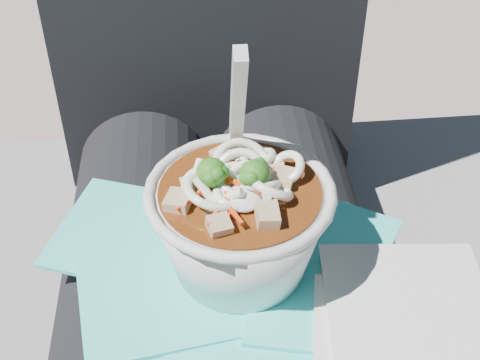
{
  "coord_description": "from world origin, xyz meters",
  "views": [
    {
      "loc": [
        -0.02,
        -0.41,
        1.03
      ],
      "look_at": [
        0.01,
        -0.03,
        0.7
      ],
      "focal_mm": 50.0,
      "sensor_mm": 36.0,
      "label": 1
    }
  ],
  "objects": [
    {
      "name": "person_body",
      "position": [
        -0.0,
        0.09,
        0.55
      ],
      "size": [
        0.34,
        0.94,
        0.99
      ],
      "color": "black",
      "rests_on": "ground"
    },
    {
      "name": "udon_bowl",
      "position": [
        0.01,
        -0.03,
        0.66
      ],
      "size": [
        0.18,
        0.18,
        0.2
      ],
      "color": "silver",
      "rests_on": "plastic_bag"
    },
    {
      "name": "napkins",
      "position": [
        0.13,
        -0.1,
        0.62
      ],
      "size": [
        0.16,
        0.17,
        0.01
      ],
      "color": "silver",
      "rests_on": "plastic_bag"
    },
    {
      "name": "plastic_bag",
      "position": [
        0.01,
        -0.03,
        0.6
      ],
      "size": [
        0.33,
        0.28,
        0.01
      ],
      "color": "#32D1CC",
      "rests_on": "lap"
    },
    {
      "name": "lap",
      "position": [
        0.0,
        0.0,
        0.52
      ],
      "size": [
        0.31,
        0.48,
        0.15
      ],
      "color": "black",
      "rests_on": "stone_ledge"
    }
  ]
}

